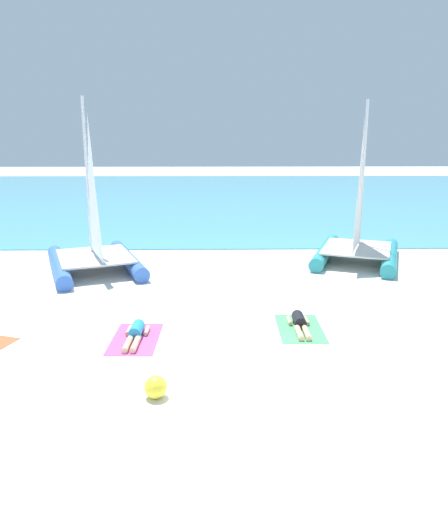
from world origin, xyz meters
name	(u,v)px	position (x,y,z in m)	size (l,w,h in m)	color
ground_plane	(222,255)	(0.00, 10.00, 0.00)	(120.00, 120.00, 0.00)	white
ocean_water	(219,195)	(0.00, 30.91, 0.03)	(120.00, 40.00, 0.05)	#4C9EB7
sailboat_blue	(94,246)	(-4.57, 7.63, 0.90)	(4.44, 5.40, 6.05)	blue
sailboat_teal	(358,239)	(5.16, 8.78, 0.90)	(4.39, 5.36, 6.03)	teal
towel_middle	(135,339)	(-2.17, 1.52, 0.01)	(1.10, 1.90, 0.01)	#D84C99
sunbather_middle	(136,333)	(-2.17, 1.59, 0.13)	(0.55, 1.56, 0.30)	#268CCC
towel_right	(300,328)	(1.86, 2.11, 0.01)	(1.10, 1.90, 0.01)	#4CB266
sunbather_right	(300,323)	(1.86, 2.18, 0.13)	(0.55, 1.56, 0.30)	black
beach_ball	(156,387)	(-1.36, -1.17, 0.21)	(0.42, 0.42, 0.42)	yellow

